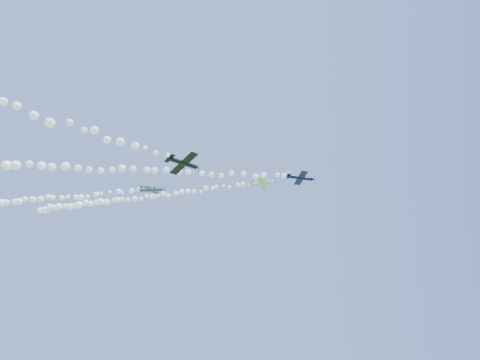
# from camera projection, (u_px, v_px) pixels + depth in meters

# --- Properties ---
(plane_white) EXTENTS (8.12, 8.57, 2.18)m
(plane_white) POSITION_uv_depth(u_px,v_px,m) (262.00, 183.00, 118.10)
(plane_white) COLOR silver
(smoke_trail_white) EXTENTS (76.58, 14.40, 3.34)m
(smoke_trail_white) POSITION_uv_depth(u_px,v_px,m) (137.00, 198.00, 128.27)
(smoke_trail_white) COLOR white
(plane_navy) EXTENTS (8.05, 8.55, 3.06)m
(plane_navy) POSITION_uv_depth(u_px,v_px,m) (301.00, 178.00, 105.26)
(plane_navy) COLOR #0E0D3D
(smoke_trail_navy) EXTENTS (84.28, 22.60, 3.12)m
(smoke_trail_navy) POSITION_uv_depth(u_px,v_px,m) (123.00, 170.00, 100.41)
(smoke_trail_navy) COLOR white
(plane_grey) EXTENTS (7.63, 7.96, 2.50)m
(plane_grey) POSITION_uv_depth(u_px,v_px,m) (152.00, 190.00, 107.73)
(plane_grey) COLOR #3C4358
(smoke_trail_grey) EXTENTS (63.67, 6.48, 3.37)m
(smoke_trail_grey) POSITION_uv_depth(u_px,v_px,m) (38.00, 199.00, 113.28)
(smoke_trail_grey) COLOR white
(plane_black) EXTENTS (6.46, 6.37, 2.15)m
(plane_black) POSITION_uv_depth(u_px,v_px,m) (183.00, 163.00, 73.86)
(plane_black) COLOR black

